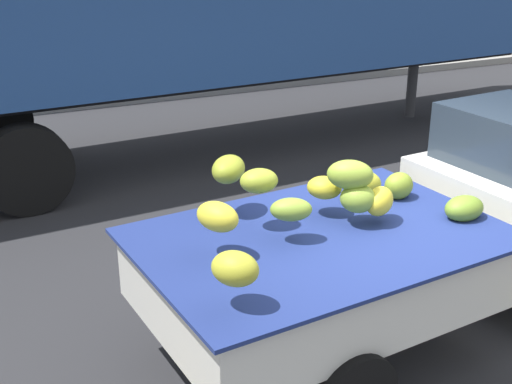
# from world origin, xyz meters

# --- Properties ---
(ground) EXTENTS (220.00, 220.00, 0.00)m
(ground) POSITION_xyz_m (0.00, 0.00, 0.00)
(ground) COLOR #28282B
(curb_strip) EXTENTS (80.00, 0.80, 0.16)m
(curb_strip) POSITION_xyz_m (0.00, 8.85, 0.08)
(curb_strip) COLOR gray
(curb_strip) RESTS_ON ground
(pickup_truck) EXTENTS (4.88, 2.17, 1.70)m
(pickup_truck) POSITION_xyz_m (1.14, 0.07, 0.88)
(pickup_truck) COLOR silver
(pickup_truck) RESTS_ON ground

